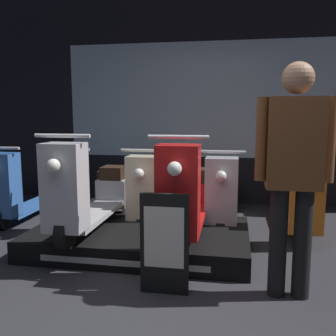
% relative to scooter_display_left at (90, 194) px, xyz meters
% --- Properties ---
extents(ground_plane, '(30.00, 30.00, 0.00)m').
position_rel_scooter_display_left_xyz_m(ground_plane, '(0.81, -1.13, -0.57)').
color(ground_plane, '#2D2D33').
extents(shop_wall_back, '(7.14, 0.09, 3.20)m').
position_rel_scooter_display_left_xyz_m(shop_wall_back, '(0.81, 2.27, 1.03)').
color(shop_wall_back, black).
rests_on(shop_wall_back, ground_plane).
extents(display_platform, '(2.14, 1.24, 0.21)m').
position_rel_scooter_display_left_xyz_m(display_platform, '(0.48, 0.10, -0.47)').
color(display_platform, black).
rests_on(display_platform, ground_plane).
extents(scooter_display_left, '(0.48, 1.69, 0.98)m').
position_rel_scooter_display_left_xyz_m(scooter_display_left, '(0.00, 0.00, 0.00)').
color(scooter_display_left, black).
rests_on(scooter_display_left, display_platform).
extents(scooter_display_right, '(0.48, 1.69, 0.98)m').
position_rel_scooter_display_left_xyz_m(scooter_display_right, '(0.96, 0.00, 0.00)').
color(scooter_display_right, black).
rests_on(scooter_display_right, display_platform).
extents(scooter_backrow_0, '(0.48, 1.69, 0.98)m').
position_rel_scooter_display_left_xyz_m(scooter_backrow_0, '(-1.26, 1.00, -0.21)').
color(scooter_backrow_0, black).
rests_on(scooter_backrow_0, ground_plane).
extents(scooter_backrow_1, '(0.48, 1.69, 0.98)m').
position_rel_scooter_display_left_xyz_m(scooter_backrow_1, '(-0.41, 1.00, -0.21)').
color(scooter_backrow_1, black).
rests_on(scooter_backrow_1, ground_plane).
extents(scooter_backrow_2, '(0.48, 1.69, 0.98)m').
position_rel_scooter_display_left_xyz_m(scooter_backrow_2, '(0.43, 1.00, -0.21)').
color(scooter_backrow_2, black).
rests_on(scooter_backrow_2, ground_plane).
extents(scooter_backrow_3, '(0.48, 1.69, 0.98)m').
position_rel_scooter_display_left_xyz_m(scooter_backrow_3, '(1.27, 1.00, -0.21)').
color(scooter_backrow_3, black).
rests_on(scooter_backrow_3, ground_plane).
extents(scooter_backrow_4, '(0.48, 1.69, 0.98)m').
position_rel_scooter_display_left_xyz_m(scooter_backrow_4, '(2.11, 1.00, -0.21)').
color(scooter_backrow_4, black).
rests_on(scooter_backrow_4, ground_plane).
extents(person_right_browsing, '(0.54, 0.22, 1.71)m').
position_rel_scooter_display_left_xyz_m(person_right_browsing, '(1.82, -0.67, 0.42)').
color(person_right_browsing, black).
rests_on(person_right_browsing, ground_plane).
extents(price_sign_board, '(0.37, 0.04, 0.77)m').
position_rel_scooter_display_left_xyz_m(price_sign_board, '(0.90, -0.80, -0.18)').
color(price_sign_board, black).
rests_on(price_sign_board, ground_plane).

